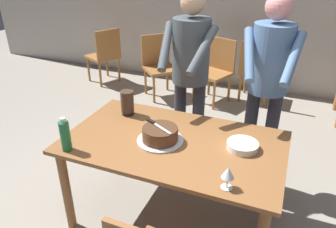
# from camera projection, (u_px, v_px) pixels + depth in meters

# --- Properties ---
(ground_plane) EXTENTS (14.00, 14.00, 0.00)m
(ground_plane) POSITION_uv_depth(u_px,v_px,m) (173.00, 217.00, 2.68)
(ground_plane) COLOR gray
(main_dining_table) EXTENTS (1.59, 0.94, 0.75)m
(main_dining_table) POSITION_uv_depth(u_px,v_px,m) (173.00, 153.00, 2.39)
(main_dining_table) COLOR brown
(main_dining_table) RESTS_ON ground_plane
(cake_on_platter) EXTENTS (0.34, 0.34, 0.11)m
(cake_on_platter) POSITION_uv_depth(u_px,v_px,m) (160.00, 135.00, 2.31)
(cake_on_platter) COLOR silver
(cake_on_platter) RESTS_ON main_dining_table
(cake_knife) EXTENTS (0.25, 0.15, 0.02)m
(cake_knife) POSITION_uv_depth(u_px,v_px,m) (154.00, 123.00, 2.33)
(cake_knife) COLOR silver
(cake_knife) RESTS_ON cake_on_platter
(plate_stack) EXTENTS (0.22, 0.22, 0.05)m
(plate_stack) POSITION_uv_depth(u_px,v_px,m) (243.00, 146.00, 2.23)
(plate_stack) COLOR white
(plate_stack) RESTS_ON main_dining_table
(wine_glass_near) EXTENTS (0.08, 0.08, 0.14)m
(wine_glass_near) POSITION_uv_depth(u_px,v_px,m) (228.00, 173.00, 1.83)
(wine_glass_near) COLOR silver
(wine_glass_near) RESTS_ON main_dining_table
(water_bottle) EXTENTS (0.07, 0.07, 0.25)m
(water_bottle) POSITION_uv_depth(u_px,v_px,m) (65.00, 136.00, 2.18)
(water_bottle) COLOR #1E6B38
(water_bottle) RESTS_ON main_dining_table
(hurricane_lamp) EXTENTS (0.11, 0.11, 0.21)m
(hurricane_lamp) POSITION_uv_depth(u_px,v_px,m) (127.00, 103.00, 2.67)
(hurricane_lamp) COLOR black
(hurricane_lamp) RESTS_ON main_dining_table
(person_cutting_cake) EXTENTS (0.47, 0.55, 1.72)m
(person_cutting_cake) POSITION_uv_depth(u_px,v_px,m) (190.00, 68.00, 2.79)
(person_cutting_cake) COLOR #2D2D38
(person_cutting_cake) RESTS_ON ground_plane
(person_standing_beside) EXTENTS (0.47, 0.56, 1.72)m
(person_standing_beside) POSITION_uv_depth(u_px,v_px,m) (268.00, 77.00, 2.59)
(person_standing_beside) COLOR #2D2D38
(person_standing_beside) RESTS_ON ground_plane
(background_chair_0) EXTENTS (0.46, 0.46, 0.90)m
(background_chair_0) POSITION_uv_depth(u_px,v_px,m) (256.00, 69.00, 4.53)
(background_chair_0) COLOR #9E6633
(background_chair_0) RESTS_ON ground_plane
(background_chair_1) EXTENTS (0.62, 0.62, 0.90)m
(background_chair_1) POSITION_uv_depth(u_px,v_px,m) (159.00, 64.00, 4.75)
(background_chair_1) COLOR #9E6633
(background_chair_1) RESTS_ON ground_plane
(background_chair_2) EXTENTS (0.58, 0.58, 0.90)m
(background_chair_2) POSITION_uv_depth(u_px,v_px,m) (105.00, 54.00, 5.20)
(background_chair_2) COLOR #9E6633
(background_chair_2) RESTS_ON ground_plane
(background_chair_3) EXTENTS (0.57, 0.57, 0.90)m
(background_chair_3) POSITION_uv_depth(u_px,v_px,m) (216.00, 68.00, 4.56)
(background_chair_3) COLOR #9E6633
(background_chair_3) RESTS_ON ground_plane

